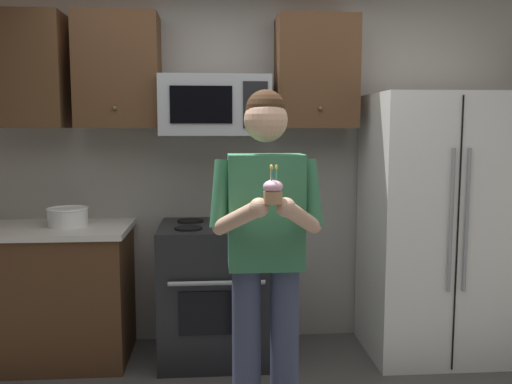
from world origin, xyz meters
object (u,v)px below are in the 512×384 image
object	(u,v)px
person	(266,242)
cupcake	(273,191)
microwave	(215,106)
refrigerator	(434,226)
bowl_large_white	(68,216)
oven_range	(217,291)

from	to	relation	value
person	cupcake	distance (m)	0.44
cupcake	microwave	bearing A→B (deg)	100.17
refrigerator	bowl_large_white	xyz separation A→B (m)	(-2.49, 0.07, 0.09)
microwave	bowl_large_white	bearing A→B (deg)	-174.99
microwave	bowl_large_white	distance (m)	1.23
oven_range	cupcake	distance (m)	1.53
bowl_large_white	cupcake	xyz separation A→B (m)	(1.24, -1.30, 0.31)
refrigerator	person	xyz separation A→B (m)	(-1.25, -0.90, 0.10)
oven_range	microwave	xyz separation A→B (m)	(0.00, 0.12, 1.26)
oven_range	bowl_large_white	xyz separation A→B (m)	(-0.99, 0.03, 0.52)
oven_range	microwave	bearing A→B (deg)	89.98
oven_range	person	bearing A→B (deg)	-75.14
person	oven_range	bearing A→B (deg)	104.86
oven_range	microwave	size ratio (longest dim) A/B	1.26
microwave	bowl_large_white	xyz separation A→B (m)	(-0.99, -0.09, -0.73)
microwave	refrigerator	bearing A→B (deg)	-6.03
cupcake	person	bearing A→B (deg)	90.00
oven_range	refrigerator	world-z (taller)	refrigerator
microwave	person	bearing A→B (deg)	-76.76
refrigerator	cupcake	size ratio (longest dim) A/B	10.35
oven_range	refrigerator	distance (m)	1.56
oven_range	cupcake	size ratio (longest dim) A/B	5.36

